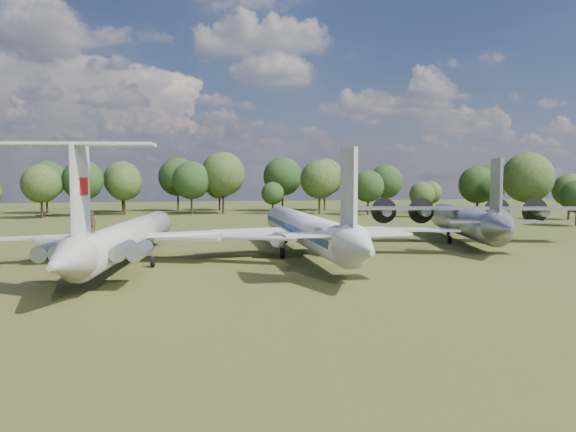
{
  "coord_description": "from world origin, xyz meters",
  "views": [
    {
      "loc": [
        -0.92,
        -59.68,
        9.1
      ],
      "look_at": [
        10.38,
        -2.21,
        5.0
      ],
      "focal_mm": 35.0,
      "sensor_mm": 36.0,
      "label": 1
    }
  ],
  "objects": [
    {
      "name": "ground",
      "position": [
        0.0,
        0.0,
        0.0
      ],
      "size": [
        300.0,
        300.0,
        0.0
      ],
      "primitive_type": "plane",
      "color": "#2B4316",
      "rests_on": "ground"
    },
    {
      "name": "il62_airliner",
      "position": [
        -5.88,
        0.09,
        2.28
      ],
      "size": [
        41.93,
        51.01,
        4.55
      ],
      "primitive_type": null,
      "rotation": [
        0.0,
        0.0,
        -0.14
      ],
      "color": "silver",
      "rests_on": "ground"
    },
    {
      "name": "tu104_jet",
      "position": [
        13.38,
        2.61,
        2.44
      ],
      "size": [
        36.98,
        49.08,
        4.88
      ],
      "primitive_type": null,
      "rotation": [
        0.0,
        0.0,
        -0.01
      ],
      "color": "silver",
      "rests_on": "ground"
    },
    {
      "name": "an12_transport",
      "position": [
        37.88,
        11.05,
        2.44
      ],
      "size": [
        40.71,
        43.64,
        4.88
      ],
      "primitive_type": null,
      "rotation": [
        0.0,
        0.0,
        -0.23
      ],
      "color": "gray",
      "rests_on": "ground"
    },
    {
      "name": "person_on_il62",
      "position": [
        -7.69,
        -12.53,
        5.44
      ],
      "size": [
        0.77,
        0.66,
        1.78
      ],
      "primitive_type": "imported",
      "rotation": [
        0.0,
        0.0,
        2.71
      ],
      "color": "brown",
      "rests_on": "il62_airliner"
    }
  ]
}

